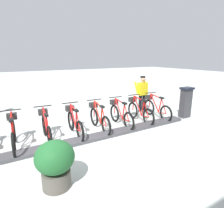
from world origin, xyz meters
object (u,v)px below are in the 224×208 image
at_px(bike_docked_1, 139,111).
at_px(bike_docked_3, 99,118).
at_px(planter_bush, 55,162).
at_px(bike_docked_0, 156,108).
at_px(bike_docked_2, 120,114).
at_px(bike_docked_5, 46,127).
at_px(bike_docked_6, 13,133).
at_px(payment_kiosk, 186,102).
at_px(bike_docked_4, 74,122).
at_px(worker_near_rack, 142,93).

relative_size(bike_docked_1, bike_docked_3, 1.00).
relative_size(bike_docked_1, planter_bush, 1.77).
relative_size(bike_docked_0, bike_docked_2, 1.00).
height_order(bike_docked_1, bike_docked_5, same).
distance_m(bike_docked_5, planter_bush, 2.28).
height_order(bike_docked_0, bike_docked_5, same).
relative_size(bike_docked_0, bike_docked_3, 1.00).
bearing_deg(bike_docked_6, payment_kiosk, -95.08).
height_order(bike_docked_6, planter_bush, bike_docked_6).
xyz_separation_m(bike_docked_6, planter_bush, (-2.26, -0.63, 0.11)).
relative_size(bike_docked_2, bike_docked_3, 1.00).
distance_m(bike_docked_0, bike_docked_4, 3.55).
height_order(bike_docked_4, bike_docked_5, same).
xyz_separation_m(payment_kiosk, bike_docked_4, (0.57, 4.66, -0.24)).
height_order(bike_docked_5, planter_bush, bike_docked_5).
bearing_deg(worker_near_rack, bike_docked_6, 99.67).
bearing_deg(worker_near_rack, planter_bush, 124.09).
distance_m(payment_kiosk, bike_docked_2, 2.95).
xyz_separation_m(bike_docked_0, planter_bush, (-2.26, 4.69, 0.11)).
relative_size(payment_kiosk, bike_docked_2, 0.74).
distance_m(bike_docked_4, worker_near_rack, 3.67).
height_order(bike_docked_0, planter_bush, bike_docked_0).
distance_m(bike_docked_4, bike_docked_6, 1.77).
height_order(bike_docked_1, bike_docked_3, same).
bearing_deg(bike_docked_5, bike_docked_4, -90.00).
relative_size(bike_docked_3, bike_docked_6, 1.00).
height_order(bike_docked_6, worker_near_rack, worker_near_rack).
bearing_deg(bike_docked_5, bike_docked_6, 90.00).
bearing_deg(bike_docked_2, worker_near_rack, -62.73).
xyz_separation_m(bike_docked_0, bike_docked_1, (0.00, 0.89, 0.00)).
xyz_separation_m(bike_docked_1, bike_docked_6, (0.00, 4.44, 0.00)).
distance_m(bike_docked_2, bike_docked_3, 0.89).
distance_m(bike_docked_2, bike_docked_4, 1.77).
distance_m(bike_docked_2, worker_near_rack, 2.03).
xyz_separation_m(bike_docked_1, bike_docked_2, (0.00, 0.89, 0.00)).
xyz_separation_m(bike_docked_6, worker_near_rack, (0.90, -5.30, 0.48)).
bearing_deg(bike_docked_3, bike_docked_1, -90.00).
xyz_separation_m(bike_docked_4, planter_bush, (-2.26, 1.15, 0.11)).
relative_size(payment_kiosk, bike_docked_4, 0.74).
distance_m(bike_docked_6, planter_bush, 2.35).
xyz_separation_m(bike_docked_2, bike_docked_5, (0.00, 2.66, 0.00)).
height_order(bike_docked_4, worker_near_rack, worker_near_rack).
xyz_separation_m(bike_docked_0, bike_docked_6, (0.00, 5.32, 0.00)).
bearing_deg(bike_docked_6, bike_docked_0, -90.00).
height_order(bike_docked_2, bike_docked_6, same).
bearing_deg(bike_docked_0, bike_docked_4, 90.00).
relative_size(bike_docked_5, bike_docked_6, 1.00).
distance_m(bike_docked_2, planter_bush, 3.69).
distance_m(bike_docked_1, bike_docked_6, 4.44).
xyz_separation_m(payment_kiosk, bike_docked_5, (0.57, 5.54, -0.24)).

